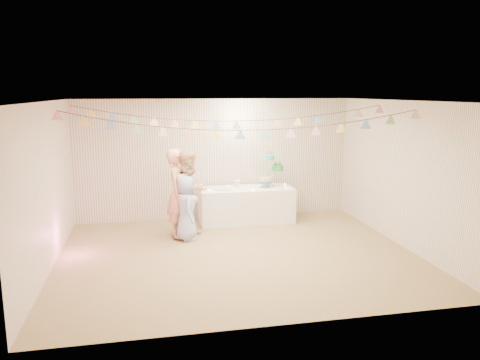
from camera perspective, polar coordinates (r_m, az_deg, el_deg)
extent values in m
plane|color=olive|center=(8.09, -0.27, -9.12)|extent=(6.00, 6.00, 0.00)
plane|color=silver|center=(7.61, -0.28, 9.61)|extent=(6.00, 6.00, 0.00)
plane|color=white|center=(10.18, -3.01, 2.54)|extent=(6.00, 6.00, 0.00)
plane|color=white|center=(5.38, 4.92, -4.93)|extent=(6.00, 6.00, 0.00)
plane|color=white|center=(7.76, -22.57, -0.87)|extent=(5.00, 5.00, 0.00)
plane|color=white|center=(8.83, 19.20, 0.68)|extent=(5.00, 5.00, 0.00)
cube|color=white|center=(9.98, 0.75, -3.06)|extent=(1.98, 0.79, 0.74)
cylinder|color=white|center=(9.75, -2.05, -1.05)|extent=(0.34, 0.34, 0.02)
imported|color=#F2A37E|center=(9.00, -7.60, -1.55)|extent=(0.54, 0.70, 1.70)
imported|color=#D6AB84|center=(8.93, -6.10, -1.66)|extent=(1.04, 1.00, 1.68)
imported|color=#9BACDB|center=(8.79, -6.55, -3.44)|extent=(0.42, 0.61, 1.22)
cylinder|color=#FFD88C|center=(9.61, -3.72, -1.25)|extent=(0.04, 0.04, 0.03)
cylinder|color=#FFD88C|center=(10.00, -1.42, -0.76)|extent=(0.04, 0.04, 0.03)
cylinder|color=#FFD88C|center=(9.70, 1.61, -1.12)|extent=(0.04, 0.04, 0.03)
cylinder|color=#FFD88C|center=(10.18, 2.42, -0.56)|extent=(0.04, 0.04, 0.03)
cylinder|color=#FFD88C|center=(9.93, 5.61, -0.90)|extent=(0.04, 0.04, 0.03)
cylinder|color=#FFD88C|center=(10.26, 5.50, -0.52)|extent=(0.04, 0.04, 0.03)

